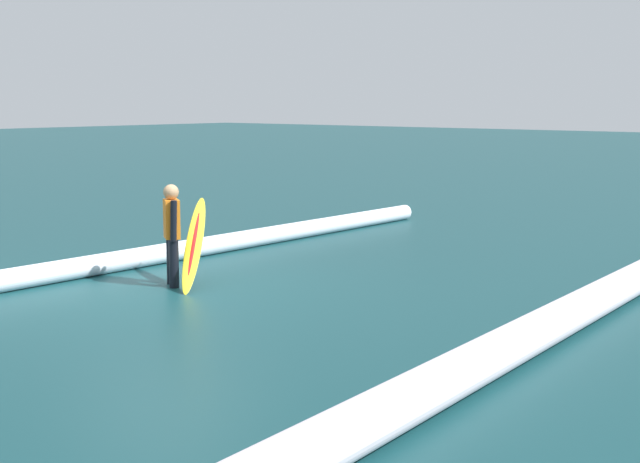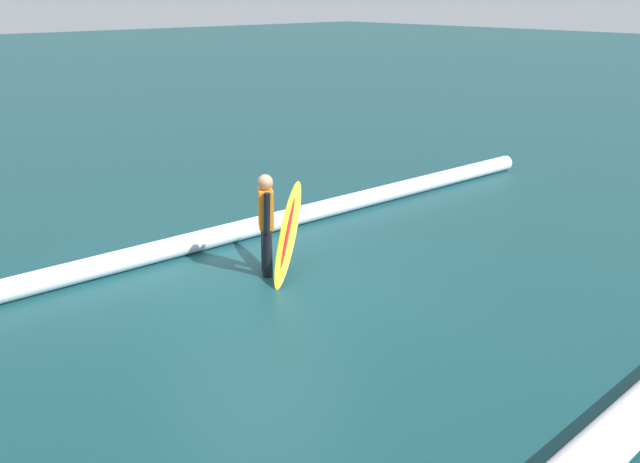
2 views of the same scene
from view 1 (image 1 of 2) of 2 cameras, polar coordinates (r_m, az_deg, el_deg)
ground_plane at (r=12.84m, az=-9.81°, el=-3.62°), size 129.02×129.02×0.00m
surfer at (r=12.96m, az=-9.28°, el=0.13°), size 0.36×0.47×1.45m
surfboard at (r=13.03m, az=-7.91°, el=-0.78°), size 1.30×1.07×1.21m
wave_crest_foreground at (r=14.54m, az=-11.44°, el=-1.64°), size 15.12×0.47×0.32m
wave_crest_midground at (r=8.68m, az=10.12°, el=-7.99°), size 16.17×1.60×0.42m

